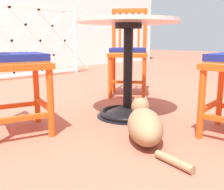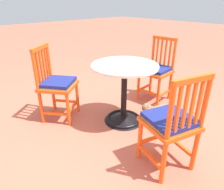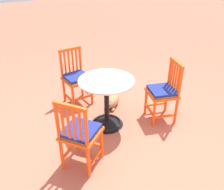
# 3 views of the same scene
# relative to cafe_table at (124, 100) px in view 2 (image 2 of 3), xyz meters

# --- Properties ---
(ground_plane) EXTENTS (24.00, 24.00, 0.00)m
(ground_plane) POSITION_rel_cafe_table_xyz_m (-0.01, -0.06, -0.28)
(ground_plane) COLOR #AD5642
(cafe_table) EXTENTS (0.76, 0.76, 0.73)m
(cafe_table) POSITION_rel_cafe_table_xyz_m (0.00, 0.00, 0.00)
(cafe_table) COLOR black
(cafe_table) RESTS_ON ground_plane
(orange_chair_facing_out) EXTENTS (0.50, 0.50, 0.91)m
(orange_chair_facing_out) POSITION_rel_cafe_table_xyz_m (-0.80, 0.25, 0.16)
(orange_chair_facing_out) COLOR #E04C14
(orange_chair_facing_out) RESTS_ON ground_plane
(orange_chair_tucked_in) EXTENTS (0.43, 0.43, 0.91)m
(orange_chair_tucked_in) POSITION_rel_cafe_table_xyz_m (0.13, -0.80, 0.16)
(orange_chair_tucked_in) COLOR #E04C14
(orange_chair_tucked_in) RESTS_ON ground_plane
(orange_chair_by_planter) EXTENTS (0.56, 0.56, 0.91)m
(orange_chair_by_planter) POSITION_rel_cafe_table_xyz_m (0.63, 0.54, 0.16)
(orange_chair_by_planter) COLOR #E04C14
(orange_chair_by_planter) RESTS_ON ground_plane
(tabby_cat) EXTENTS (0.47, 0.64, 0.23)m
(tabby_cat) POSITION_rel_cafe_table_xyz_m (-0.31, -0.40, -0.19)
(tabby_cat) COLOR #8E704C
(tabby_cat) RESTS_ON ground_plane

